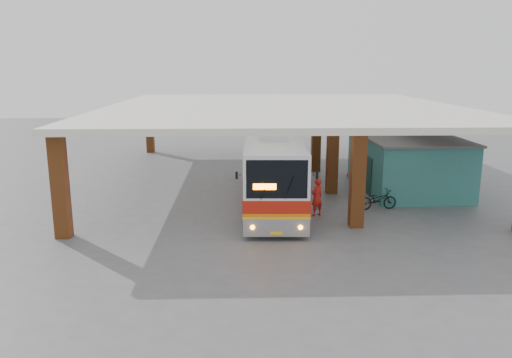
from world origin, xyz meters
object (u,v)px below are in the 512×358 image
(coach_bus, at_px, (272,166))
(pedestrian, at_px, (317,197))
(red_chair, at_px, (353,172))
(motorcycle, at_px, (378,200))

(coach_bus, height_order, pedestrian, coach_bus)
(pedestrian, relative_size, red_chair, 2.16)
(motorcycle, xyz_separation_m, red_chair, (0.40, 7.21, -0.12))
(coach_bus, bearing_deg, red_chair, 45.64)
(red_chair, bearing_deg, pedestrian, -130.16)
(coach_bus, distance_m, motorcycle, 5.67)
(pedestrian, distance_m, red_chair, 8.90)
(motorcycle, relative_size, pedestrian, 1.07)
(coach_bus, height_order, red_chair, coach_bus)
(pedestrian, bearing_deg, motorcycle, 161.76)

